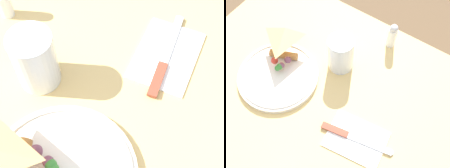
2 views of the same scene
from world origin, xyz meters
The scene contains 4 objects.
dining_table centered at (0.00, 0.00, 0.58)m, with size 0.91×0.71×0.71m.
milk_glass centered at (0.01, 0.12, 0.77)m, with size 0.08×0.08×0.13m.
napkin_folded centered at (0.19, -0.07, 0.71)m, with size 0.18×0.14×0.00m.
butter_knife centered at (0.18, -0.07, 0.71)m, with size 0.22×0.06×0.01m.
Camera 1 is at (-0.22, -0.20, 1.29)m, focal length 55.00 mm.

